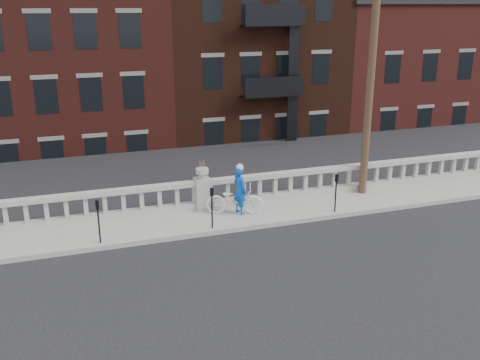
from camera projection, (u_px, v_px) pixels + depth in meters
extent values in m
plane|color=black|center=(238.00, 260.00, 15.37)|extent=(120.00, 120.00, 0.00)
cube|color=gray|center=(210.00, 220.00, 18.05)|extent=(32.00, 2.20, 0.15)
cube|color=gray|center=(203.00, 205.00, 18.84)|extent=(28.00, 0.34, 0.25)
cube|color=gray|center=(202.00, 183.00, 18.58)|extent=(28.00, 0.34, 0.16)
cube|color=gray|center=(203.00, 193.00, 18.70)|extent=(0.55, 0.55, 1.10)
cylinder|color=gray|center=(202.00, 176.00, 18.50)|extent=(0.24, 0.24, 0.20)
cylinder|color=gray|center=(202.00, 171.00, 18.44)|extent=(0.44, 0.44, 0.18)
cube|color=#605E59|center=(202.00, 269.00, 20.00)|extent=(36.00, 0.50, 5.15)
cube|color=black|center=(130.00, 175.00, 40.36)|extent=(80.00, 44.00, 0.50)
cube|color=#595651|center=(134.00, 245.00, 23.30)|extent=(16.00, 7.00, 4.00)
cube|color=#595651|center=(348.00, 38.00, 50.45)|extent=(14.00, 14.00, 18.00)
cube|color=#4D1B16|center=(67.00, 93.00, 31.47)|extent=(10.00, 14.00, 14.00)
cube|color=black|center=(228.00, 74.00, 34.28)|extent=(10.00, 14.00, 15.50)
cube|color=#5B1F1B|center=(363.00, 93.00, 37.87)|extent=(10.00, 14.00, 12.00)
cube|color=black|center=(369.00, 2.00, 35.94)|extent=(10.30, 14.30, 0.30)
cylinder|color=#422D1E|center=(372.00, 59.00, 18.88)|extent=(0.28, 0.28, 10.00)
cylinder|color=black|center=(99.00, 226.00, 15.97)|extent=(0.05, 0.05, 1.10)
cube|color=black|center=(97.00, 205.00, 15.75)|extent=(0.10, 0.08, 0.26)
cube|color=black|center=(97.00, 204.00, 15.70)|extent=(0.06, 0.01, 0.08)
cylinder|color=black|center=(212.00, 212.00, 17.03)|extent=(0.05, 0.05, 1.10)
cube|color=black|center=(212.00, 192.00, 16.82)|extent=(0.10, 0.08, 0.26)
cube|color=black|center=(212.00, 191.00, 16.77)|extent=(0.06, 0.01, 0.08)
cylinder|color=black|center=(335.00, 197.00, 18.38)|extent=(0.05, 0.05, 1.10)
cube|color=black|center=(337.00, 178.00, 18.16)|extent=(0.10, 0.08, 0.26)
cube|color=black|center=(337.00, 177.00, 18.11)|extent=(0.06, 0.01, 0.08)
imported|color=white|center=(235.00, 199.00, 18.23)|extent=(2.08, 1.31, 1.03)
imported|color=#0C4CBA|center=(240.00, 190.00, 18.18)|extent=(0.57, 0.70, 1.66)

